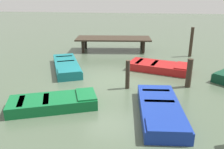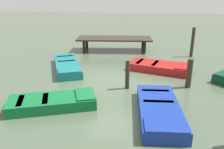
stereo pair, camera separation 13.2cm
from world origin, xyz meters
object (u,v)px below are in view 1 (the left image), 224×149
Objects in this scene: dock_segment at (113,39)px; rowboat_teal at (66,66)px; rowboat_red at (159,67)px; mooring_piling_mid_left at (191,42)px; rowboat_blue at (160,109)px; mooring_piling_near_left at (128,75)px; mooring_piling_center at (189,73)px; rowboat_green at (54,102)px.

rowboat_teal is at bearing -118.68° from dock_segment.
rowboat_red is 4.08m from mooring_piling_mid_left.
rowboat_red is at bearing 172.40° from rowboat_blue.
mooring_piling_mid_left is (3.71, 6.15, 0.32)m from mooring_piling_near_left.
dock_segment is at bearing 103.00° from mooring_piling_near_left.
rowboat_red is (0.20, 5.04, 0.00)m from rowboat_blue.
rowboat_blue is at bearing -105.80° from mooring_piling_mid_left.
dock_segment is 5.32m from rowboat_red.
mooring_piling_near_left is at bearing 33.91° from rowboat_teal.
dock_segment is 4.22× the size of mooring_piling_center.
rowboat_green is at bearing -138.50° from mooring_piling_near_left.
rowboat_blue is 8.76m from mooring_piling_mid_left.
mooring_piling_mid_left is at bearing 58.91° from mooring_piling_near_left.
mooring_piling_near_left is 0.99× the size of mooring_piling_center.
mooring_piling_center is 0.68× the size of mooring_piling_mid_left.
mooring_piling_mid_left reaches higher than rowboat_blue.
rowboat_teal is at bearing -137.64° from rowboat_blue.
rowboat_red is at bearing 117.88° from mooring_piling_center.
rowboat_green is 3.43m from mooring_piling_near_left.
mooring_piling_center is (1.37, 2.81, 0.44)m from rowboat_blue.
rowboat_green is at bearing -126.66° from mooring_piling_mid_left.
rowboat_green is 1.75× the size of mooring_piling_mid_left.
mooring_piling_center is at bearing 148.60° from rowboat_blue.
rowboat_blue and rowboat_teal have the same top height.
mooring_piling_center is at bearing -100.17° from mooring_piling_mid_left.
dock_segment is at bearing 123.80° from mooring_piling_center.
mooring_piling_center reaches higher than rowboat_red.
rowboat_teal is at bearing -157.40° from rowboat_red.
mooring_piling_center is (6.29, -1.65, 0.44)m from rowboat_teal.
rowboat_blue is 5.04m from rowboat_red.
mooring_piling_mid_left is at bearing 158.84° from rowboat_blue.
dock_segment is 1.36× the size of rowboat_teal.
mooring_piling_mid_left is at bearing 32.18° from rowboat_green.
rowboat_red is at bearing -122.96° from mooring_piling_mid_left.
rowboat_teal is 3.16× the size of mooring_piling_near_left.
mooring_piling_center reaches higher than mooring_piling_near_left.
mooring_piling_near_left is (2.55, 2.26, 0.43)m from rowboat_green.
dock_segment is at bearing -167.70° from rowboat_blue.
rowboat_teal is 3.11× the size of mooring_piling_center.
dock_segment is 9.35m from rowboat_green.
mooring_piling_mid_left reaches higher than mooring_piling_center.
rowboat_green is (-0.93, -9.29, -0.63)m from dock_segment.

